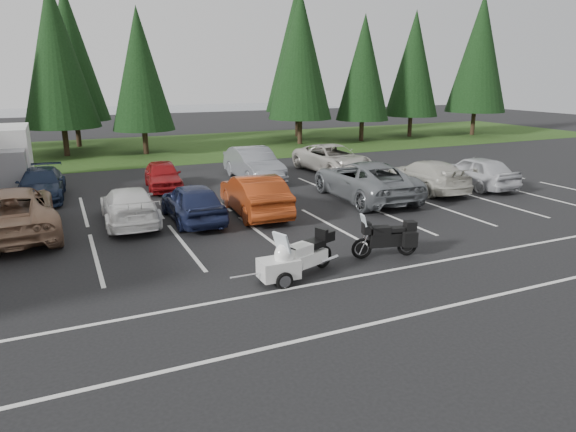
{
  "coord_description": "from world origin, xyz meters",
  "views": [
    {
      "loc": [
        -5.61,
        -14.56,
        5.3
      ],
      "look_at": [
        0.75,
        -0.5,
        1.03
      ],
      "focal_mm": 32.0,
      "sensor_mm": 36.0,
      "label": 1
    }
  ],
  "objects_px": {
    "touring_motorcycle": "(303,251)",
    "car_far_3": "(254,164)",
    "car_near_4": "(193,202)",
    "car_near_6": "(364,180)",
    "cargo_trailer": "(279,271)",
    "car_far_4": "(333,159)",
    "car_near_3": "(129,206)",
    "car_far_1": "(41,185)",
    "car_near_7": "(426,176)",
    "car_far_2": "(163,175)",
    "adventure_motorcycle": "(385,235)",
    "car_near_8": "(476,172)",
    "car_near_5": "(254,194)",
    "box_truck": "(2,160)",
    "car_near_2": "(11,212)"
  },
  "relations": [
    {
      "from": "car_near_2",
      "to": "car_near_5",
      "type": "bearing_deg",
      "value": 170.79
    },
    {
      "from": "adventure_motorcycle",
      "to": "car_near_4",
      "type": "bearing_deg",
      "value": 137.11
    },
    {
      "from": "car_near_2",
      "to": "cargo_trailer",
      "type": "distance_m",
      "value": 10.02
    },
    {
      "from": "car_far_1",
      "to": "adventure_motorcycle",
      "type": "xyz_separation_m",
      "value": [
        9.42,
        -12.35,
        0.03
      ]
    },
    {
      "from": "car_far_4",
      "to": "cargo_trailer",
      "type": "height_order",
      "value": "car_far_4"
    },
    {
      "from": "car_near_3",
      "to": "car_near_7",
      "type": "relative_size",
      "value": 0.94
    },
    {
      "from": "car_far_2",
      "to": "cargo_trailer",
      "type": "distance_m",
      "value": 12.84
    },
    {
      "from": "car_near_3",
      "to": "car_far_2",
      "type": "xyz_separation_m",
      "value": [
        2.29,
        5.4,
        -0.0
      ]
    },
    {
      "from": "car_near_4",
      "to": "car_near_6",
      "type": "xyz_separation_m",
      "value": [
        7.75,
        0.41,
        0.11
      ]
    },
    {
      "from": "car_near_2",
      "to": "adventure_motorcycle",
      "type": "distance_m",
      "value": 12.44
    },
    {
      "from": "car_near_4",
      "to": "car_far_1",
      "type": "xyz_separation_m",
      "value": [
        -5.18,
        6.12,
        -0.06
      ]
    },
    {
      "from": "car_near_5",
      "to": "adventure_motorcycle",
      "type": "bearing_deg",
      "value": 109.81
    },
    {
      "from": "car_near_3",
      "to": "touring_motorcycle",
      "type": "height_order",
      "value": "touring_motorcycle"
    },
    {
      "from": "car_near_6",
      "to": "car_far_4",
      "type": "bearing_deg",
      "value": -103.56
    },
    {
      "from": "car_far_2",
      "to": "car_far_4",
      "type": "relative_size",
      "value": 0.72
    },
    {
      "from": "box_truck",
      "to": "car_near_6",
      "type": "relative_size",
      "value": 0.93
    },
    {
      "from": "box_truck",
      "to": "car_far_1",
      "type": "distance_m",
      "value": 3.2
    },
    {
      "from": "car_near_8",
      "to": "car_far_2",
      "type": "xyz_separation_m",
      "value": [
        -13.88,
        5.81,
        -0.1
      ]
    },
    {
      "from": "car_near_3",
      "to": "car_near_5",
      "type": "xyz_separation_m",
      "value": [
        4.64,
        -0.68,
        0.12
      ]
    },
    {
      "from": "car_near_4",
      "to": "car_far_2",
      "type": "xyz_separation_m",
      "value": [
        0.1,
        6.07,
        -0.06
      ]
    },
    {
      "from": "car_far_3",
      "to": "cargo_trailer",
      "type": "xyz_separation_m",
      "value": [
        -4.24,
        -13.08,
        -0.49
      ]
    },
    {
      "from": "car_near_6",
      "to": "cargo_trailer",
      "type": "xyz_separation_m",
      "value": [
        -7.19,
        -7.17,
        -0.5
      ]
    },
    {
      "from": "touring_motorcycle",
      "to": "car_far_3",
      "type": "bearing_deg",
      "value": 54.73
    },
    {
      "from": "car_near_4",
      "to": "car_near_7",
      "type": "relative_size",
      "value": 0.87
    },
    {
      "from": "car_near_4",
      "to": "car_far_3",
      "type": "relative_size",
      "value": 0.85
    },
    {
      "from": "box_truck",
      "to": "car_near_7",
      "type": "bearing_deg",
      "value": -24.19
    },
    {
      "from": "car_far_2",
      "to": "car_near_4",
      "type": "bearing_deg",
      "value": -85.52
    },
    {
      "from": "adventure_motorcycle",
      "to": "car_far_3",
      "type": "bearing_deg",
      "value": 100.3
    },
    {
      "from": "car_near_2",
      "to": "touring_motorcycle",
      "type": "relative_size",
      "value": 2.33
    },
    {
      "from": "car_near_5",
      "to": "car_near_8",
      "type": "xyz_separation_m",
      "value": [
        11.52,
        0.26,
        -0.02
      ]
    },
    {
      "from": "car_near_5",
      "to": "touring_motorcycle",
      "type": "xyz_separation_m",
      "value": [
        -1.08,
        -6.55,
        -0.08
      ]
    },
    {
      "from": "car_near_7",
      "to": "car_far_3",
      "type": "bearing_deg",
      "value": -37.67
    },
    {
      "from": "car_far_1",
      "to": "car_far_3",
      "type": "bearing_deg",
      "value": 4.75
    },
    {
      "from": "car_near_4",
      "to": "cargo_trailer",
      "type": "distance_m",
      "value": 6.79
    },
    {
      "from": "car_near_3",
      "to": "car_far_3",
      "type": "bearing_deg",
      "value": -139.21
    },
    {
      "from": "cargo_trailer",
      "to": "car_near_4",
      "type": "bearing_deg",
      "value": 94.7
    },
    {
      "from": "touring_motorcycle",
      "to": "cargo_trailer",
      "type": "bearing_deg",
      "value": 174.31
    },
    {
      "from": "car_near_2",
      "to": "car_far_2",
      "type": "xyz_separation_m",
      "value": [
        6.12,
        5.29,
        -0.16
      ]
    },
    {
      "from": "box_truck",
      "to": "car_far_4",
      "type": "relative_size",
      "value": 1.03
    },
    {
      "from": "car_near_2",
      "to": "adventure_motorcycle",
      "type": "height_order",
      "value": "car_near_2"
    },
    {
      "from": "car_far_2",
      "to": "adventure_motorcycle",
      "type": "bearing_deg",
      "value": -65.96
    },
    {
      "from": "car_far_1",
      "to": "cargo_trailer",
      "type": "distance_m",
      "value": 14.1
    },
    {
      "from": "car_near_2",
      "to": "car_far_4",
      "type": "bearing_deg",
      "value": -163.42
    },
    {
      "from": "box_truck",
      "to": "adventure_motorcycle",
      "type": "height_order",
      "value": "box_truck"
    },
    {
      "from": "car_near_6",
      "to": "cargo_trailer",
      "type": "bearing_deg",
      "value": 48.17
    },
    {
      "from": "car_far_1",
      "to": "car_near_7",
      "type": "bearing_deg",
      "value": -14.76
    },
    {
      "from": "car_near_8",
      "to": "touring_motorcycle",
      "type": "relative_size",
      "value": 1.75
    },
    {
      "from": "car_near_7",
      "to": "cargo_trailer",
      "type": "xyz_separation_m",
      "value": [
        -10.77,
        -7.41,
        -0.38
      ]
    },
    {
      "from": "car_near_3",
      "to": "cargo_trailer",
      "type": "xyz_separation_m",
      "value": [
        2.75,
        -7.43,
        -0.33
      ]
    },
    {
      "from": "car_near_6",
      "to": "car_near_7",
      "type": "xyz_separation_m",
      "value": [
        3.58,
        0.23,
        -0.12
      ]
    }
  ]
}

